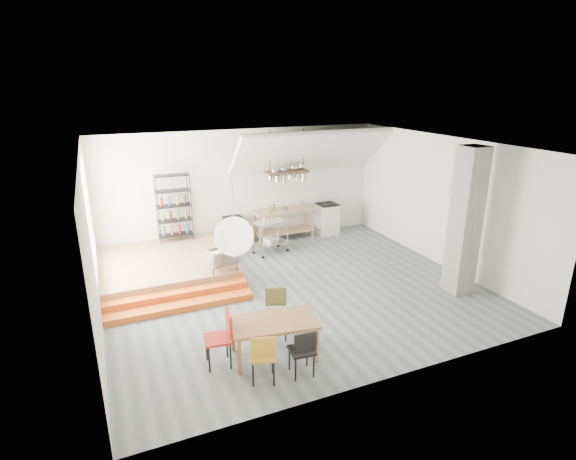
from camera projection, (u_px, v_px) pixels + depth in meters
name	position (u px, v px, depth m)	size (l,w,h in m)	color
floor	(294.00, 289.00, 10.06)	(8.00, 8.00, 0.00)	slate
wall_back	(243.00, 187.00, 12.61)	(8.00, 0.04, 3.20)	silver
wall_left	(91.00, 247.00, 8.05)	(0.04, 7.00, 3.20)	silver
wall_right	(442.00, 202.00, 11.07)	(0.04, 7.00, 3.20)	silver
ceiling	(295.00, 145.00, 9.05)	(8.00, 7.00, 0.02)	white
slope_ceiling	(311.00, 152.00, 12.46)	(4.40, 1.80, 0.15)	white
window_pane	(90.00, 214.00, 9.30)	(0.02, 2.50, 2.20)	white
platform	(165.00, 266.00, 10.80)	(3.00, 3.00, 0.40)	#9A794D
step_lower	(181.00, 306.00, 9.14)	(3.00, 0.35, 0.13)	orange
step_upper	(178.00, 296.00, 9.43)	(3.00, 0.35, 0.27)	orange
concrete_column	(465.00, 222.00, 9.50)	(0.50, 0.50, 3.20)	slate
kitchen_counter	(284.00, 219.00, 13.02)	(1.80, 0.60, 0.91)	#9A794D
stove	(327.00, 218.00, 13.60)	(0.60, 0.60, 1.18)	white
pot_rack	(288.00, 174.00, 12.41)	(1.20, 0.50, 1.43)	#3D2718
wire_shelving	(174.00, 206.00, 11.68)	(0.88, 0.38, 1.80)	black
microwave_shelf	(223.00, 264.00, 10.02)	(0.60, 0.40, 0.16)	#9A794D
paper_lantern	(234.00, 236.00, 6.77)	(0.60, 0.60, 0.60)	white
dining_table	(274.00, 325.00, 7.42)	(1.52, 1.00, 0.67)	#966436
chair_mustard	(263.00, 354.00, 6.78)	(0.50, 0.50, 0.86)	#B7851F
chair_black	(303.00, 349.00, 6.94)	(0.41, 0.41, 0.82)	black
chair_olive	(276.00, 308.00, 8.08)	(0.53, 0.53, 0.89)	olive
chair_red	(222.00, 334.00, 7.23)	(0.47, 0.47, 0.93)	red
rolling_cart	(271.00, 233.00, 12.01)	(0.99, 0.71, 0.89)	silver
mini_fridge	(234.00, 232.00, 12.56)	(0.49, 0.49, 0.84)	black
microwave	(223.00, 256.00, 9.96)	(0.59, 0.40, 0.32)	beige
bowl	(285.00, 209.00, 12.89)	(0.20, 0.20, 0.05)	silver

